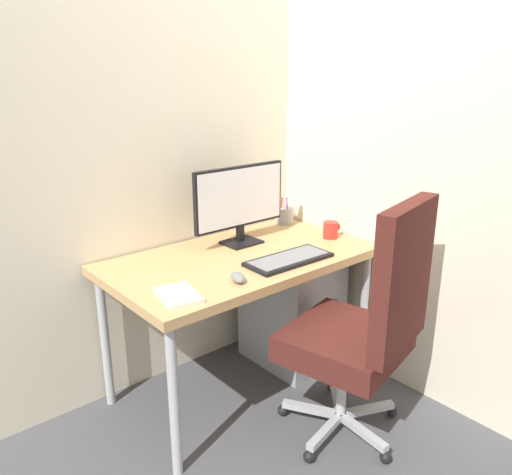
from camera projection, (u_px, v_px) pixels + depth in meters
ground_plane at (242, 385)px, 2.63m from camera, size 8.00×8.00×0.00m
wall_back at (190, 103)px, 2.48m from camera, size 2.51×0.04×2.80m
wall_side_right at (368, 103)px, 2.48m from camera, size 0.04×1.96×2.80m
desk at (241, 267)px, 2.43m from camera, size 1.26×0.71×0.71m
office_chair at (366, 323)px, 2.10m from camera, size 0.57×0.58×1.09m
filing_cabinet at (291, 311)px, 2.80m from camera, size 0.37×0.48×0.59m
monitor at (240, 200)px, 2.52m from camera, size 0.54×0.15×0.39m
keyboard at (289, 259)px, 2.34m from camera, size 0.42×0.19×0.02m
mouse at (238, 277)px, 2.10m from camera, size 0.08×0.11×0.04m
pen_holder at (285, 215)px, 2.92m from camera, size 0.10×0.10×0.16m
notebook at (178, 295)px, 1.96m from camera, size 0.18×0.22×0.02m
coffee_mug at (331, 230)px, 2.66m from camera, size 0.11×0.08×0.09m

